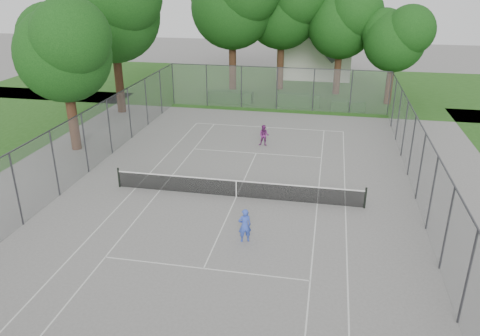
% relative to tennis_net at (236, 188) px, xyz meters
% --- Properties ---
extents(ground, '(120.00, 120.00, 0.00)m').
position_rel_tennis_net_xyz_m(ground, '(0.00, 0.00, -0.51)').
color(ground, slate).
rests_on(ground, ground).
extents(grass_far, '(60.00, 20.00, 0.00)m').
position_rel_tennis_net_xyz_m(grass_far, '(0.00, 26.00, -0.51)').
color(grass_far, '#214D16').
rests_on(grass_far, ground).
extents(court_markings, '(11.03, 23.83, 0.01)m').
position_rel_tennis_net_xyz_m(court_markings, '(0.00, 0.00, -0.50)').
color(court_markings, silver).
rests_on(court_markings, ground).
extents(tennis_net, '(12.87, 0.10, 1.10)m').
position_rel_tennis_net_xyz_m(tennis_net, '(0.00, 0.00, 0.00)').
color(tennis_net, black).
rests_on(tennis_net, ground).
extents(perimeter_fence, '(18.08, 34.08, 3.52)m').
position_rel_tennis_net_xyz_m(perimeter_fence, '(0.00, 0.00, 1.30)').
color(perimeter_fence, '#38383D').
rests_on(perimeter_fence, ground).
extents(tree_far_left, '(8.45, 7.71, 12.15)m').
position_rel_tennis_net_xyz_m(tree_far_left, '(-4.69, 21.91, 7.84)').
color(tree_far_left, '#392014').
rests_on(tree_far_left, ground).
extents(tree_far_midleft, '(7.96, 7.27, 11.44)m').
position_rel_tennis_net_xyz_m(tree_far_midleft, '(-0.48, 24.40, 7.35)').
color(tree_far_midleft, '#392014').
rests_on(tree_far_midleft, ground).
extents(tree_far_midright, '(6.81, 6.22, 9.79)m').
position_rel_tennis_net_xyz_m(tree_far_midright, '(4.97, 23.41, 6.22)').
color(tree_far_midright, '#392014').
rests_on(tree_far_midright, ground).
extents(tree_far_right, '(5.82, 5.31, 8.36)m').
position_rel_tennis_net_xyz_m(tree_far_right, '(9.39, 20.62, 5.23)').
color(tree_far_right, '#392014').
rests_on(tree_far_right, ground).
extents(tree_side_back, '(8.37, 7.64, 12.03)m').
position_rel_tennis_net_xyz_m(tree_side_back, '(-12.34, 13.75, 7.76)').
color(tree_side_back, '#392014').
rests_on(tree_side_back, ground).
extents(tree_side_front, '(6.61, 6.03, 9.50)m').
position_rel_tennis_net_xyz_m(tree_side_front, '(-11.56, 4.93, 6.01)').
color(tree_side_front, '#392014').
rests_on(tree_side_front, ground).
extents(hedge_left, '(3.93, 1.18, 0.98)m').
position_rel_tennis_net_xyz_m(hedge_left, '(-4.30, 18.59, -0.02)').
color(hedge_left, '#1C4616').
rests_on(hedge_left, ground).
extents(hedge_mid, '(3.53, 1.01, 1.11)m').
position_rel_tennis_net_xyz_m(hedge_mid, '(1.77, 18.26, 0.04)').
color(hedge_mid, '#1C4616').
rests_on(hedge_mid, ground).
extents(hedge_right, '(2.73, 1.00, 0.82)m').
position_rel_tennis_net_xyz_m(hedge_right, '(5.88, 17.70, -0.10)').
color(hedge_right, '#1C4616').
rests_on(hedge_right, ground).
extents(house, '(7.68, 5.95, 9.57)m').
position_rel_tennis_net_xyz_m(house, '(2.43, 31.39, 3.34)').
color(house, silver).
rests_on(house, ground).
extents(girl_player, '(0.66, 0.56, 1.53)m').
position_rel_tennis_net_xyz_m(girl_player, '(1.20, -4.11, 0.25)').
color(girl_player, blue).
rests_on(girl_player, ground).
extents(woman_player, '(0.71, 0.57, 1.41)m').
position_rel_tennis_net_xyz_m(woman_player, '(0.27, 7.91, 0.20)').
color(woman_player, '#772770').
rests_on(woman_player, ground).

